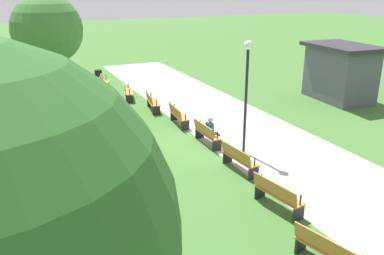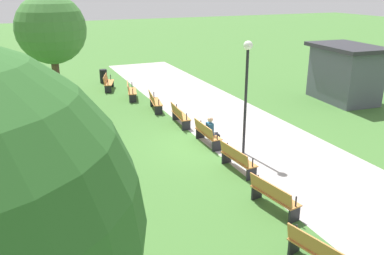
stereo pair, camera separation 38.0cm
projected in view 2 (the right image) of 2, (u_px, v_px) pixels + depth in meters
name	position (u px, v px, depth m)	size (l,w,h in m)	color
ground_plane	(208.00, 144.00, 16.00)	(120.00, 120.00, 0.00)	#3D6B2D
path_paving	(256.00, 136.00, 16.82)	(35.38, 4.57, 0.01)	#A39E99
bench_0	(108.00, 82.00, 24.07)	(1.67, 0.95, 0.89)	#B27538
bench_1	(131.00, 91.00, 22.17)	(1.67, 0.84, 0.89)	#B27538
bench_2	(155.00, 101.00, 20.15)	(1.66, 0.72, 0.89)	#B27538
bench_3	(180.00, 115.00, 18.03)	(1.64, 0.60, 0.89)	#B27538
bench_4	(207.00, 133.00, 15.82)	(1.61, 0.47, 0.89)	#B27538
bench_5	(237.00, 159.00, 13.53)	(1.64, 0.60, 0.89)	#B27538
bench_6	(273.00, 195.00, 11.18)	(1.66, 0.72, 0.89)	#B27538
bench_7	(320.00, 253.00, 8.78)	(1.67, 0.84, 0.89)	#B27538
person_seated	(212.00, 130.00, 15.67)	(0.32, 0.52, 1.20)	navy
tree_0	(51.00, 29.00, 19.07)	(3.29, 3.29, 5.62)	#4C3828
lamp_post	(247.00, 77.00, 14.23)	(0.32, 0.32, 4.15)	black
trash_bin	(103.00, 76.00, 25.80)	(0.46, 0.46, 0.87)	black
kiosk	(345.00, 73.00, 21.53)	(4.17, 2.96, 2.98)	#4C515B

